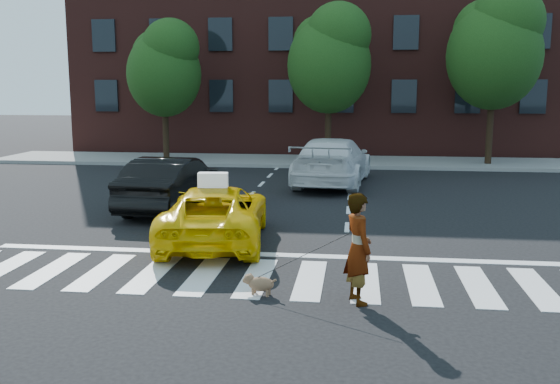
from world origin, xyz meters
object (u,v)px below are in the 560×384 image
Objects in this scene: white_suv at (332,161)px; tree_left at (164,65)px; taxi at (216,214)px; dog at (258,283)px; black_sedan at (171,183)px; tree_mid at (330,55)px; tree_right at (495,44)px; woman at (358,248)px.

tree_left is at bearing -29.97° from white_suv.
taxi reaches higher than dog.
dog is at bearing 92.46° from white_suv.
taxi is at bearing 124.58° from black_sedan.
tree_mid is 18.52m from dog.
taxi is at bearing -68.75° from tree_left.
dog is at bearing -112.29° from tree_right.
tree_mid is 18.57m from woman.
black_sedan is 0.80× the size of white_suv.
woman is at bearing 125.10° from taxi.
tree_left is 3.55× the size of woman.
tree_mid is at bearing -103.65° from taxi.
white_suv is 9.44× the size of dog.
white_suv reaches higher than taxi.
tree_right is at bearing -131.38° from black_sedan.
tree_mid is at bearing -106.25° from black_sedan.
dog is at bearing -68.24° from tree_left.
woman is at bearing -85.81° from tree_mid.
tree_mid reaches higher than taxi.
tree_left is 1.40× the size of black_sedan.
dog is (3.64, -7.02, -0.56)m from black_sedan.
tree_right is (7.00, -0.00, 0.41)m from tree_mid.
tree_right is 1.32× the size of white_suv.
black_sedan is 2.54× the size of woman.
tree_mid is 0.92× the size of tree_right.
white_suv is at bearing -35.96° from tree_left.
white_suv is (0.40, -5.73, -4.01)m from tree_mid.
tree_left reaches higher than white_suv.
white_suv is (2.28, 8.72, 0.19)m from taxi.
black_sedan is (3.51, -10.90, -3.67)m from tree_left.
tree_left is 20.44m from woman.
white_suv reaches higher than black_sedan.
black_sedan is 6.79m from white_suv.
woman is at bearing -64.00° from tree_left.
white_suv is at bearing -19.16° from woman.
taxi is at bearing 124.15° from dog.
taxi is 3.82m from dog.
woman is (-5.67, -18.10, -4.35)m from tree_right.
tree_right is (14.50, -0.00, 0.82)m from tree_left.
woman reaches higher than white_suv.
tree_right is 17.58m from taxi.
black_sedan is at bearing 13.03° from woman.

